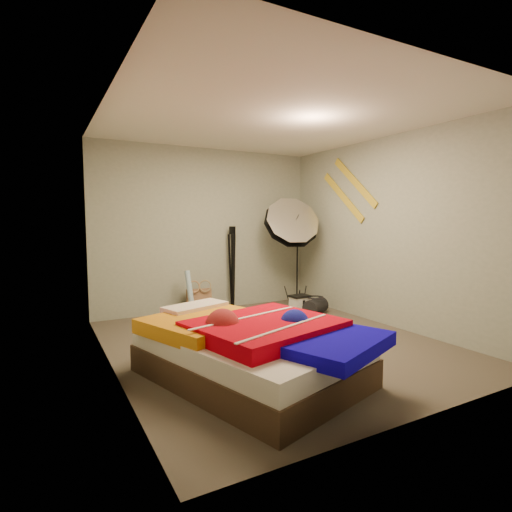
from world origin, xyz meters
TOP-DOWN VIEW (x-y plane):
  - floor at (0.00, 0.00)m, footprint 4.00×4.00m
  - ceiling at (0.00, 0.00)m, footprint 4.00×4.00m
  - wall_back at (0.00, 2.00)m, footprint 3.50×0.00m
  - wall_front at (0.00, -2.00)m, footprint 3.50×0.00m
  - wall_left at (-1.75, 0.00)m, footprint 0.00×4.00m
  - wall_right at (1.75, 0.00)m, footprint 0.00×4.00m
  - tote_bag at (-0.22, 1.81)m, footprint 0.39×0.22m
  - wrapping_roll at (-0.41, 1.66)m, footprint 0.15×0.21m
  - camera_case at (1.07, 1.01)m, footprint 0.28×0.21m
  - duffel_bag at (1.27, 0.88)m, footprint 0.45×0.38m
  - wall_stripe_upper at (1.73, 0.60)m, footprint 0.02×0.91m
  - wall_stripe_lower at (1.73, 0.85)m, footprint 0.02×0.91m
  - bed at (-0.71, -0.79)m, footprint 1.84×2.22m
  - photo_umbrella at (1.19, 1.46)m, footprint 1.17×0.93m
  - camera_tripod at (0.37, 1.88)m, footprint 0.09×0.09m

SIDE VIEW (x-z plane):
  - floor at x=0.00m, z-range 0.00..0.00m
  - duffel_bag at x=1.27m, z-range 0.00..0.24m
  - camera_case at x=1.07m, z-range 0.00..0.27m
  - tote_bag at x=-0.22m, z-range -0.01..0.38m
  - bed at x=-0.71m, z-range 0.00..0.55m
  - wrapping_roll at x=-0.41m, z-range 0.00..0.68m
  - camera_tripod at x=0.37m, z-range 0.10..1.40m
  - wall_back at x=0.00m, z-range -0.50..3.00m
  - wall_front at x=0.00m, z-range -0.50..3.00m
  - wall_left at x=-1.75m, z-range -0.75..3.25m
  - wall_right at x=1.75m, z-range -0.75..3.25m
  - photo_umbrella at x=1.19m, z-range 0.40..2.26m
  - wall_stripe_lower at x=1.73m, z-range 1.36..2.14m
  - wall_stripe_upper at x=1.73m, z-range 1.56..2.34m
  - ceiling at x=0.00m, z-range 2.50..2.50m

